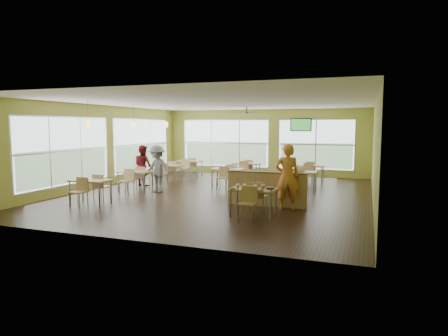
{
  "coord_description": "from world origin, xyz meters",
  "views": [
    {
      "loc": [
        4.8,
        -13.02,
        2.39
      ],
      "look_at": [
        0.51,
        -1.16,
        1.06
      ],
      "focal_mm": 32.0,
      "sensor_mm": 36.0,
      "label": 1
    }
  ],
  "objects_px": {
    "main_table": "(253,193)",
    "food_basket": "(270,188)",
    "half_wall_divider": "(267,189)",
    "man_plaid": "(287,177)"
  },
  "relations": [
    {
      "from": "half_wall_divider",
      "to": "man_plaid",
      "type": "height_order",
      "value": "man_plaid"
    },
    {
      "from": "main_table",
      "to": "half_wall_divider",
      "type": "xyz_separation_m",
      "value": [
        0.0,
        1.45,
        -0.11
      ]
    },
    {
      "from": "main_table",
      "to": "half_wall_divider",
      "type": "height_order",
      "value": "half_wall_divider"
    },
    {
      "from": "main_table",
      "to": "food_basket",
      "type": "bearing_deg",
      "value": 8.04
    },
    {
      "from": "main_table",
      "to": "man_plaid",
      "type": "xyz_separation_m",
      "value": [
        0.66,
        1.21,
        0.31
      ]
    },
    {
      "from": "main_table",
      "to": "food_basket",
      "type": "xyz_separation_m",
      "value": [
        0.44,
        0.06,
        0.15
      ]
    },
    {
      "from": "main_table",
      "to": "man_plaid",
      "type": "relative_size",
      "value": 0.8
    },
    {
      "from": "main_table",
      "to": "food_basket",
      "type": "height_order",
      "value": "main_table"
    },
    {
      "from": "half_wall_divider",
      "to": "food_basket",
      "type": "height_order",
      "value": "half_wall_divider"
    },
    {
      "from": "main_table",
      "to": "man_plaid",
      "type": "distance_m",
      "value": 1.41
    }
  ]
}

